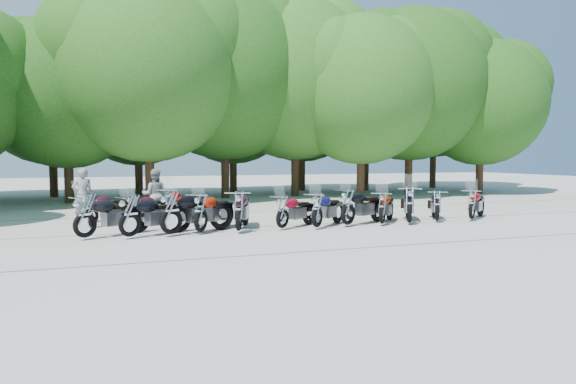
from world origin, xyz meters
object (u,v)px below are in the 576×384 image
object	(u,v)px
motorcycle_0	(85,215)
motorcycle_10	(437,204)
motorcycle_2	(171,211)
rider_1	(155,195)
motorcycle_14	(170,204)
motorcycle_3	(201,211)
motorcycle_11	(472,203)
motorcycle_1	(130,215)
motorcycle_13	(134,208)
motorcycle_8	(382,207)
motorcycle_4	(239,209)
motorcycle_9	(410,203)
motorcycle_7	(348,206)
motorcycle_6	(317,209)
rider_0	(83,196)
motorcycle_5	(283,211)

from	to	relation	value
motorcycle_0	motorcycle_10	xyz separation A→B (m)	(11.22, -0.07, -0.06)
motorcycle_2	motorcycle_10	size ratio (longest dim) A/B	1.16
motorcycle_0	rider_1	distance (m)	4.48
motorcycle_2	motorcycle_14	bearing A→B (deg)	-33.92
motorcycle_3	motorcycle_11	size ratio (longest dim) A/B	1.08
motorcycle_1	motorcycle_13	distance (m)	2.69
motorcycle_1	motorcycle_2	xyz separation A→B (m)	(1.11, 0.05, 0.05)
motorcycle_2	motorcycle_8	xyz separation A→B (m)	(6.77, 0.02, -0.10)
motorcycle_10	rider_1	xyz separation A→B (m)	(-9.03, 3.98, 0.29)
motorcycle_4	motorcycle_9	bearing A→B (deg)	-159.66
motorcycle_0	motorcycle_7	bearing A→B (deg)	-122.68
motorcycle_6	motorcycle_8	world-z (taller)	motorcycle_6
motorcycle_13	motorcycle_4	bearing A→B (deg)	-167.92
rider_0	motorcycle_4	bearing A→B (deg)	127.58
motorcycle_7	motorcycle_10	world-z (taller)	motorcycle_7
motorcycle_10	motorcycle_7	bearing A→B (deg)	32.21
motorcycle_1	motorcycle_10	xyz separation A→B (m)	(10.07, 0.15, -0.05)
motorcycle_7	motorcycle_2	bearing A→B (deg)	63.54
motorcycle_6	motorcycle_14	size ratio (longest dim) A/B	0.95
motorcycle_10	rider_1	world-z (taller)	rider_1
motorcycle_0	rider_0	distance (m)	3.80
motorcycle_6	motorcycle_13	world-z (taller)	motorcycle_6
motorcycle_2	motorcycle_9	world-z (taller)	motorcycle_2
motorcycle_6	motorcycle_14	xyz separation A→B (m)	(-4.12, 2.89, 0.03)
motorcycle_1	motorcycle_11	xyz separation A→B (m)	(11.46, 0.07, -0.04)
motorcycle_1	motorcycle_5	distance (m)	4.50
motorcycle_5	motorcycle_4	bearing A→B (deg)	60.85
motorcycle_2	motorcycle_11	bearing A→B (deg)	-117.55
motorcycle_4	motorcycle_5	distance (m)	1.43
rider_1	motorcycle_8	bearing A→B (deg)	157.09
motorcycle_13	motorcycle_7	bearing A→B (deg)	-146.27
motorcycle_5	motorcycle_1	bearing A→B (deg)	56.87
motorcycle_8	motorcycle_9	xyz separation A→B (m)	(0.96, -0.11, 0.09)
motorcycle_8	motorcycle_0	bearing A→B (deg)	38.67
motorcycle_8	rider_0	distance (m)	10.03
motorcycle_6	rider_0	size ratio (longest dim) A/B	1.20
rider_0	motorcycle_11	bearing A→B (deg)	152.49
motorcycle_7	motorcycle_14	world-z (taller)	motorcycle_7
rider_0	motorcycle_10	bearing A→B (deg)	150.90
motorcycle_8	motorcycle_10	size ratio (longest dim) A/B	1.01
motorcycle_5	motorcycle_11	size ratio (longest dim) A/B	0.97
motorcycle_7	motorcycle_9	world-z (taller)	motorcycle_9
motorcycle_3	motorcycle_8	world-z (taller)	motorcycle_3
motorcycle_2	motorcycle_7	xyz separation A→B (m)	(5.57, 0.10, -0.03)
motorcycle_3	motorcycle_5	xyz separation A→B (m)	(2.51, -0.01, -0.07)
motorcycle_4	motorcycle_10	distance (m)	7.00
motorcycle_5	motorcycle_10	distance (m)	5.58
motorcycle_7	motorcycle_10	distance (m)	3.38
motorcycle_2	motorcycle_7	bearing A→B (deg)	-116.65
motorcycle_0	motorcycle_13	distance (m)	2.82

